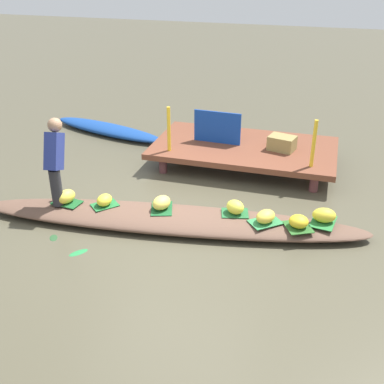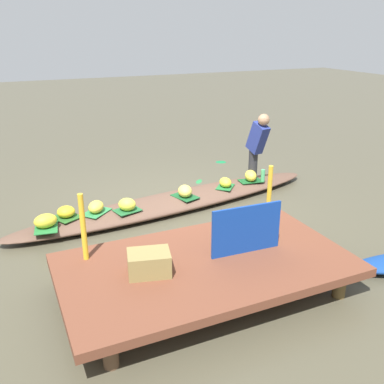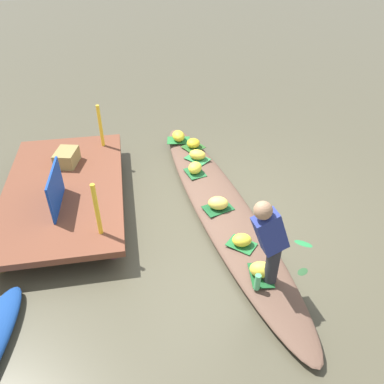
{
  "view_description": "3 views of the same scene",
  "coord_description": "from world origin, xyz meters",
  "px_view_note": "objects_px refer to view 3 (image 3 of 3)",
  "views": [
    {
      "loc": [
        1.94,
        -5.48,
        3.5
      ],
      "look_at": [
        0.24,
        0.3,
        0.41
      ],
      "focal_mm": 44.76,
      "sensor_mm": 36.0,
      "label": 1
    },
    {
      "loc": [
        2.47,
        6.15,
        2.79
      ],
      "look_at": [
        -0.02,
        0.64,
        0.49
      ],
      "focal_mm": 40.56,
      "sensor_mm": 36.0,
      "label": 2
    },
    {
      "loc": [
        -4.53,
        1.25,
        3.77
      ],
      "look_at": [
        -0.03,
        0.46,
        0.46
      ],
      "focal_mm": 35.83,
      "sensor_mm": 36.0,
      "label": 3
    }
  ],
  "objects_px": {
    "vendor_boat": "(221,207)",
    "banana_bunch_1": "(197,155)",
    "banana_bunch_2": "(242,240)",
    "banana_bunch_3": "(193,143)",
    "water_bottle": "(257,282)",
    "vendor_person": "(270,239)",
    "market_banner": "(56,189)",
    "banana_bunch_5": "(218,203)",
    "banana_bunch_6": "(178,136)",
    "banana_bunch_4": "(195,168)",
    "produce_crate": "(67,157)",
    "banana_bunch_0": "(262,270)"
  },
  "relations": [
    {
      "from": "banana_bunch_2",
      "to": "banana_bunch_3",
      "type": "relative_size",
      "value": 1.0
    },
    {
      "from": "banana_bunch_3",
      "to": "water_bottle",
      "type": "xyz_separation_m",
      "value": [
        -3.47,
        -0.14,
        0.02
      ]
    },
    {
      "from": "banana_bunch_6",
      "to": "vendor_person",
      "type": "height_order",
      "value": "vendor_person"
    },
    {
      "from": "banana_bunch_1",
      "to": "banana_bunch_3",
      "type": "relative_size",
      "value": 1.16
    },
    {
      "from": "market_banner",
      "to": "banana_bunch_1",
      "type": "bearing_deg",
      "value": -58.82
    },
    {
      "from": "banana_bunch_3",
      "to": "banana_bunch_4",
      "type": "height_order",
      "value": "banana_bunch_4"
    },
    {
      "from": "banana_bunch_0",
      "to": "banana_bunch_6",
      "type": "height_order",
      "value": "banana_bunch_0"
    },
    {
      "from": "banana_bunch_0",
      "to": "produce_crate",
      "type": "xyz_separation_m",
      "value": [
        2.78,
        2.49,
        0.2
      ]
    },
    {
      "from": "banana_bunch_3",
      "to": "produce_crate",
      "type": "distance_m",
      "value": 2.3
    },
    {
      "from": "banana_bunch_5",
      "to": "market_banner",
      "type": "bearing_deg",
      "value": 84.01
    },
    {
      "from": "banana_bunch_3",
      "to": "water_bottle",
      "type": "distance_m",
      "value": 3.47
    },
    {
      "from": "banana_bunch_2",
      "to": "market_banner",
      "type": "height_order",
      "value": "market_banner"
    },
    {
      "from": "market_banner",
      "to": "water_bottle",
      "type": "bearing_deg",
      "value": -124.33
    },
    {
      "from": "banana_bunch_0",
      "to": "produce_crate",
      "type": "height_order",
      "value": "produce_crate"
    },
    {
      "from": "banana_bunch_5",
      "to": "banana_bunch_6",
      "type": "distance_m",
      "value": 2.24
    },
    {
      "from": "banana_bunch_0",
      "to": "banana_bunch_6",
      "type": "relative_size",
      "value": 0.93
    },
    {
      "from": "banana_bunch_4",
      "to": "banana_bunch_6",
      "type": "bearing_deg",
      "value": 5.33
    },
    {
      "from": "banana_bunch_1",
      "to": "vendor_person",
      "type": "xyz_separation_m",
      "value": [
        -2.95,
        -0.25,
        0.61
      ]
    },
    {
      "from": "banana_bunch_4",
      "to": "produce_crate",
      "type": "relative_size",
      "value": 0.6
    },
    {
      "from": "vendor_boat",
      "to": "banana_bunch_1",
      "type": "height_order",
      "value": "banana_bunch_1"
    },
    {
      "from": "vendor_person",
      "to": "market_banner",
      "type": "distance_m",
      "value": 3.05
    },
    {
      "from": "banana_bunch_0",
      "to": "produce_crate",
      "type": "bearing_deg",
      "value": 41.89
    },
    {
      "from": "banana_bunch_3",
      "to": "vendor_person",
      "type": "relative_size",
      "value": 0.21
    },
    {
      "from": "banana_bunch_0",
      "to": "banana_bunch_1",
      "type": "xyz_separation_m",
      "value": [
        2.85,
        0.26,
        -0.01
      ]
    },
    {
      "from": "banana_bunch_1",
      "to": "banana_bunch_2",
      "type": "distance_m",
      "value": 2.29
    },
    {
      "from": "banana_bunch_4",
      "to": "vendor_person",
      "type": "relative_size",
      "value": 0.22
    },
    {
      "from": "vendor_person",
      "to": "produce_crate",
      "type": "height_order",
      "value": "vendor_person"
    },
    {
      "from": "banana_bunch_5",
      "to": "water_bottle",
      "type": "relative_size",
      "value": 1.34
    },
    {
      "from": "banana_bunch_2",
      "to": "banana_bunch_3",
      "type": "bearing_deg",
      "value": 3.58
    },
    {
      "from": "banana_bunch_6",
      "to": "water_bottle",
      "type": "relative_size",
      "value": 1.4
    },
    {
      "from": "vendor_boat",
      "to": "market_banner",
      "type": "height_order",
      "value": "market_banner"
    },
    {
      "from": "vendor_boat",
      "to": "banana_bunch_2",
      "type": "xyz_separation_m",
      "value": [
        -0.97,
        -0.05,
        0.18
      ]
    },
    {
      "from": "banana_bunch_0",
      "to": "vendor_person",
      "type": "height_order",
      "value": "vendor_person"
    },
    {
      "from": "water_bottle",
      "to": "produce_crate",
      "type": "height_order",
      "value": "produce_crate"
    },
    {
      "from": "banana_bunch_2",
      "to": "market_banner",
      "type": "bearing_deg",
      "value": 66.39
    },
    {
      "from": "vendor_boat",
      "to": "water_bottle",
      "type": "height_order",
      "value": "water_bottle"
    },
    {
      "from": "market_banner",
      "to": "banana_bunch_3",
      "type": "bearing_deg",
      "value": -50.96
    },
    {
      "from": "banana_bunch_0",
      "to": "vendor_person",
      "type": "xyz_separation_m",
      "value": [
        -0.1,
        0.0,
        0.6
      ]
    },
    {
      "from": "banana_bunch_3",
      "to": "banana_bunch_4",
      "type": "bearing_deg",
      "value": 171.78
    },
    {
      "from": "water_bottle",
      "to": "produce_crate",
      "type": "relative_size",
      "value": 0.51
    },
    {
      "from": "banana_bunch_1",
      "to": "water_bottle",
      "type": "relative_size",
      "value": 1.33
    },
    {
      "from": "vendor_boat",
      "to": "banana_bunch_4",
      "type": "distance_m",
      "value": 0.93
    },
    {
      "from": "banana_bunch_5",
      "to": "banana_bunch_6",
      "type": "bearing_deg",
      "value": 7.12
    },
    {
      "from": "water_bottle",
      "to": "banana_bunch_6",
      "type": "bearing_deg",
      "value": 5.76
    },
    {
      "from": "banana_bunch_6",
      "to": "produce_crate",
      "type": "height_order",
      "value": "produce_crate"
    },
    {
      "from": "water_bottle",
      "to": "banana_bunch_4",
      "type": "bearing_deg",
      "value": 5.96
    },
    {
      "from": "market_banner",
      "to": "produce_crate",
      "type": "relative_size",
      "value": 1.94
    },
    {
      "from": "banana_bunch_0",
      "to": "banana_bunch_1",
      "type": "height_order",
      "value": "banana_bunch_0"
    },
    {
      "from": "banana_bunch_0",
      "to": "water_bottle",
      "type": "relative_size",
      "value": 1.3
    },
    {
      "from": "banana_bunch_0",
      "to": "banana_bunch_3",
      "type": "relative_size",
      "value": 1.13
    }
  ]
}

